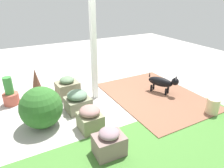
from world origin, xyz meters
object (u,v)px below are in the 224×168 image
stone_planter_nearest (68,87)px  stone_planter_far (109,143)px  porch_pillar (94,47)px  terracotta_pot_spiky (37,85)px  round_shrub (41,108)px  terracotta_pot_tall (10,95)px  ceramic_urn (213,106)px  stone_planter_near (78,101)px  stone_planter_mid (90,118)px  dog (162,82)px

stone_planter_nearest → stone_planter_far: 2.05m
porch_pillar → terracotta_pot_spiky: bearing=-23.0°
round_shrub → terracotta_pot_tall: size_ratio=1.20×
round_shrub → terracotta_pot_tall: round_shrub is taller
stone_planter_far → ceramic_urn: size_ratio=1.42×
stone_planter_near → stone_planter_mid: bearing=87.5°
ceramic_urn → terracotta_pot_spiky: bearing=-37.6°
porch_pillar → ceramic_urn: 2.57m
stone_planter_near → terracotta_pot_spiky: bearing=-53.6°
round_shrub → stone_planter_near: bearing=-163.6°
stone_planter_far → dog: 2.27m
terracotta_pot_spiky → stone_planter_near: bearing=126.4°
porch_pillar → stone_planter_near: (0.52, 0.34, -0.93)m
stone_planter_mid → dog: 2.03m
stone_planter_far → porch_pillar: bearing=-107.8°
porch_pillar → stone_planter_near: bearing=33.0°
ceramic_urn → porch_pillar: bearing=-45.0°
stone_planter_mid → stone_planter_far: bearing=90.6°
stone_planter_mid → terracotta_pot_tall: bearing=-55.1°
stone_planter_far → round_shrub: (0.68, -1.15, 0.17)m
stone_planter_nearest → terracotta_pot_spiky: bearing=-12.2°
stone_planter_mid → stone_planter_far: 0.67m
terracotta_pot_tall → terracotta_pot_spiky: bearing=172.5°
stone_planter_nearest → ceramic_urn: 2.99m
stone_planter_near → ceramic_urn: stone_planter_near is taller
stone_planter_far → terracotta_pot_tall: terracotta_pot_tall is taller
round_shrub → terracotta_pot_tall: (0.43, -1.10, -0.15)m
terracotta_pot_tall → round_shrub: bearing=111.2°
terracotta_pot_spiky → terracotta_pot_tall: bearing=-7.5°
stone_planter_near → stone_planter_mid: size_ratio=1.12×
round_shrub → terracotta_pot_spiky: (-0.10, -1.03, -0.02)m
stone_planter_far → ceramic_urn: 2.23m
stone_planter_far → terracotta_pot_spiky: (0.58, -2.18, 0.15)m
terracotta_pot_tall → stone_planter_near: bearing=141.9°
stone_planter_nearest → terracotta_pot_tall: 1.16m
stone_planter_mid → terracotta_pot_spiky: size_ratio=0.61×
dog → ceramic_urn: (-0.27, 1.13, -0.13)m
porch_pillar → stone_planter_near: size_ratio=4.67×
stone_planter_near → terracotta_pot_spiky: terracotta_pot_spiky is taller
stone_planter_far → round_shrub: size_ratio=0.62×
porch_pillar → stone_planter_far: 2.01m
porch_pillar → dog: porch_pillar is taller
stone_planter_mid → stone_planter_near: bearing=-92.5°
round_shrub → stone_planter_mid: bearing=144.4°
round_shrub → terracotta_pot_spiky: 1.03m
stone_planter_near → porch_pillar: bearing=-147.0°
porch_pillar → stone_planter_far: porch_pillar is taller
stone_planter_nearest → round_shrub: (0.72, 0.89, 0.15)m
stone_planter_nearest → ceramic_urn: bearing=137.3°
round_shrub → terracotta_pot_tall: 1.19m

